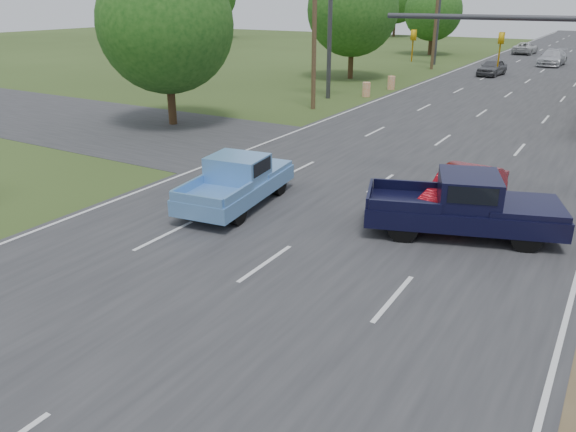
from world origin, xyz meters
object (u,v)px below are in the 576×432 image
Objects in this scene: red_convertible at (463,193)px; distant_car_silver at (552,58)px; navy_pickup at (468,205)px; distant_car_grey at (492,68)px; blue_pickup at (238,180)px; distant_car_white at (525,48)px.

distant_car_silver is at bearing 98.44° from red_convertible.
navy_pickup is 48.62m from distant_car_silver.
red_convertible is 1.09× the size of distant_car_grey.
navy_pickup is (0.52, -1.54, 0.19)m from red_convertible.
blue_pickup is 0.89× the size of navy_pickup.
red_convertible is 36.43m from distant_car_grey.
blue_pickup is 61.41m from distant_car_white.
red_convertible is at bearing 99.95° from distant_car_white.
distant_car_grey is (-6.92, 35.77, -0.04)m from red_convertible.
distant_car_grey reaches higher than distant_car_white.
red_convertible is 7.39m from blue_pickup.
blue_pickup reaches higher than red_convertible.
distant_car_white is (-8.49, 60.06, -0.25)m from navy_pickup.
distant_car_grey is at bearing 82.81° from blue_pickup.
blue_pickup is 0.99× the size of distant_car_silver.
red_convertible is at bearing -82.90° from distant_car_silver.
red_convertible is at bearing -72.80° from distant_car_grey.
navy_pickup is 1.10× the size of distant_car_silver.
navy_pickup is 38.04m from distant_car_grey.
distant_car_grey is at bearing -104.50° from distant_car_silver.
distant_car_silver is (-3.41, 46.93, 0.04)m from red_convertible.
navy_pickup is at bearing 100.24° from distant_car_white.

